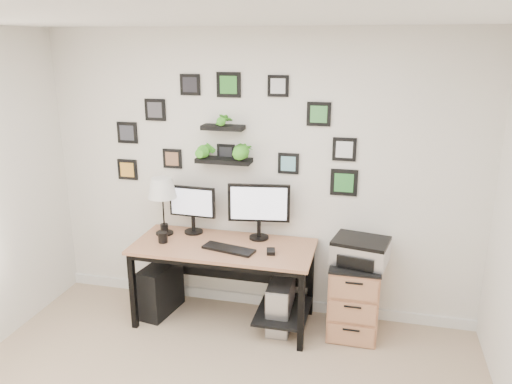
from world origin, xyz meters
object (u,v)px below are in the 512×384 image
(desk, at_px, (228,257))
(monitor_left, at_px, (192,206))
(pc_tower_black, at_px, (161,289))
(pc_tower_grey, at_px, (281,304))
(table_lamp, at_px, (162,189))
(printer, at_px, (360,251))
(monitor_right, at_px, (259,207))
(file_cabinet, at_px, (354,297))
(mug, at_px, (163,237))

(desk, bearing_deg, monitor_left, 155.38)
(pc_tower_black, distance_m, pc_tower_grey, 1.15)
(monitor_left, xyz_separation_m, table_lamp, (-0.25, -0.08, 0.17))
(desk, relative_size, printer, 3.14)
(monitor_right, bearing_deg, pc_tower_black, -166.93)
(desk, bearing_deg, monitor_right, 37.88)
(desk, bearing_deg, printer, 3.39)
(desk, bearing_deg, file_cabinet, 2.97)
(monitor_right, xyz_separation_m, table_lamp, (-0.89, -0.09, 0.13))
(pc_tower_grey, height_order, printer, printer)
(pc_tower_grey, bearing_deg, monitor_left, 167.10)
(mug, distance_m, file_cabinet, 1.77)
(table_lamp, relative_size, printer, 1.06)
(mug, relative_size, printer, 0.19)
(pc_tower_grey, bearing_deg, monitor_right, 140.67)
(desk, xyz_separation_m, mug, (-0.58, -0.10, 0.17))
(desk, height_order, pc_tower_grey, desk)
(monitor_left, height_order, mug, monitor_left)
(monitor_right, bearing_deg, file_cabinet, -8.08)
(desk, relative_size, monitor_left, 3.54)
(monitor_left, distance_m, printer, 1.57)
(pc_tower_black, bearing_deg, monitor_right, 22.44)
(mug, relative_size, file_cabinet, 0.14)
(monitor_right, relative_size, table_lamp, 1.02)
(file_cabinet, bearing_deg, printer, 18.81)
(pc_tower_grey, bearing_deg, mug, -175.75)
(pc_tower_black, xyz_separation_m, file_cabinet, (1.78, 0.08, 0.10))
(mug, relative_size, pc_tower_grey, 0.21)
(file_cabinet, bearing_deg, monitor_left, 175.36)
(pc_tower_black, relative_size, file_cabinet, 0.72)
(desk, xyz_separation_m, file_cabinet, (1.12, 0.06, -0.29))
(desk, xyz_separation_m, pc_tower_grey, (0.49, -0.02, -0.40))
(monitor_left, xyz_separation_m, pc_tower_black, (-0.27, -0.21, -0.77))
(desk, height_order, monitor_right, monitor_right)
(table_lamp, bearing_deg, pc_tower_black, -96.20)
(mug, bearing_deg, table_lamp, 109.89)
(pc_tower_grey, height_order, file_cabinet, file_cabinet)
(pc_tower_grey, bearing_deg, pc_tower_black, -179.77)
(pc_tower_black, bearing_deg, monitor_left, 46.98)
(monitor_left, xyz_separation_m, printer, (1.55, -0.11, -0.24))
(monitor_left, relative_size, monitor_right, 0.82)
(desk, xyz_separation_m, pc_tower_black, (-0.66, -0.03, -0.39))
(pc_tower_black, xyz_separation_m, printer, (1.81, 0.09, 0.53))
(table_lamp, height_order, file_cabinet, table_lamp)
(monitor_right, distance_m, file_cabinet, 1.15)
(mug, height_order, printer, printer)
(desk, xyz_separation_m, monitor_right, (0.24, 0.18, 0.43))
(monitor_left, distance_m, monitor_right, 0.63)
(monitor_right, distance_m, pc_tower_grey, 0.89)
(monitor_right, height_order, pc_tower_black, monitor_right)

